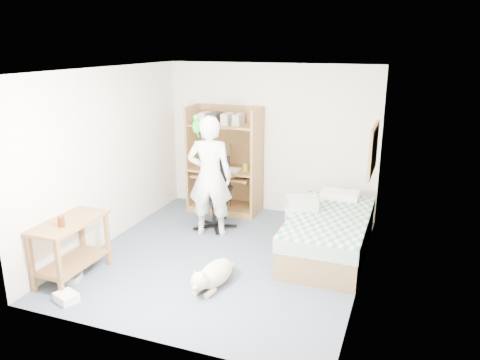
% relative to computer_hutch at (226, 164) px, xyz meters
% --- Properties ---
extents(floor, '(4.00, 4.00, 0.00)m').
position_rel_computer_hutch_xyz_m(floor, '(0.70, -1.74, -0.82)').
color(floor, '#444C5C').
rests_on(floor, ground).
extents(wall_back, '(3.60, 0.02, 2.50)m').
position_rel_computer_hutch_xyz_m(wall_back, '(0.70, 0.26, 0.43)').
color(wall_back, beige).
rests_on(wall_back, floor).
extents(wall_right, '(0.02, 4.00, 2.50)m').
position_rel_computer_hutch_xyz_m(wall_right, '(2.50, -1.74, 0.43)').
color(wall_right, beige).
rests_on(wall_right, floor).
extents(wall_left, '(0.02, 4.00, 2.50)m').
position_rel_computer_hutch_xyz_m(wall_left, '(-1.10, -1.74, 0.43)').
color(wall_left, beige).
rests_on(wall_left, floor).
extents(ceiling, '(3.60, 4.00, 0.02)m').
position_rel_computer_hutch_xyz_m(ceiling, '(0.70, -1.74, 1.68)').
color(ceiling, white).
rests_on(ceiling, wall_back).
extents(computer_hutch, '(1.20, 0.63, 1.80)m').
position_rel_computer_hutch_xyz_m(computer_hutch, '(0.00, 0.00, 0.00)').
color(computer_hutch, olive).
rests_on(computer_hutch, floor).
extents(bed, '(1.02, 2.02, 0.66)m').
position_rel_computer_hutch_xyz_m(bed, '(2.00, -1.12, -0.53)').
color(bed, brown).
rests_on(bed, floor).
extents(side_desk, '(0.50, 1.00, 0.75)m').
position_rel_computer_hutch_xyz_m(side_desk, '(-0.85, -2.94, -0.33)').
color(side_desk, brown).
rests_on(side_desk, floor).
extents(corkboard, '(0.04, 0.94, 0.66)m').
position_rel_computer_hutch_xyz_m(corkboard, '(2.47, -0.84, 0.63)').
color(corkboard, olive).
rests_on(corkboard, wall_right).
extents(office_chair, '(0.62, 0.62, 1.10)m').
position_rel_computer_hutch_xyz_m(office_chair, '(0.13, -0.77, -0.43)').
color(office_chair, black).
rests_on(office_chair, floor).
extents(person, '(0.75, 0.58, 1.82)m').
position_rel_computer_hutch_xyz_m(person, '(0.19, -1.08, 0.09)').
color(person, white).
rests_on(person, floor).
extents(parrot, '(0.13, 0.23, 0.37)m').
position_rel_computer_hutch_xyz_m(parrot, '(-0.01, -1.07, 0.84)').
color(parrot, '#159225').
rests_on(parrot, person).
extents(dog, '(0.38, 0.93, 0.35)m').
position_rel_computer_hutch_xyz_m(dog, '(0.87, -2.53, -0.67)').
color(dog, tan).
rests_on(dog, floor).
extents(printer_cart, '(0.55, 0.51, 0.54)m').
position_rel_computer_hutch_xyz_m(printer_cart, '(1.57, -0.99, -0.46)').
color(printer_cart, silver).
rests_on(printer_cart, floor).
extents(printer, '(0.51, 0.46, 0.18)m').
position_rel_computer_hutch_xyz_m(printer, '(1.57, -0.99, -0.19)').
color(printer, '#B7B8B2').
rests_on(printer, printer_cart).
extents(crt_monitor, '(0.43, 0.45, 0.36)m').
position_rel_computer_hutch_xyz_m(crt_monitor, '(-0.16, 0.01, 0.13)').
color(crt_monitor, beige).
rests_on(crt_monitor, computer_hutch).
extents(keyboard, '(0.47, 0.21, 0.03)m').
position_rel_computer_hutch_xyz_m(keyboard, '(0.02, -0.16, -0.15)').
color(keyboard, beige).
rests_on(keyboard, computer_hutch).
extents(pencil_cup, '(0.08, 0.08, 0.12)m').
position_rel_computer_hutch_xyz_m(pencil_cup, '(0.39, -0.09, -0.00)').
color(pencil_cup, gold).
rests_on(pencil_cup, computer_hutch).
extents(drink_glass, '(0.08, 0.08, 0.12)m').
position_rel_computer_hutch_xyz_m(drink_glass, '(-0.80, -3.11, -0.01)').
color(drink_glass, '#441D0A').
rests_on(drink_glass, side_desk).
extents(floor_box_a, '(0.30, 0.27, 0.10)m').
position_rel_computer_hutch_xyz_m(floor_box_a, '(-0.55, -3.44, -0.77)').
color(floor_box_a, white).
rests_on(floor_box_a, floor).
extents(floor_box_b, '(0.24, 0.27, 0.08)m').
position_rel_computer_hutch_xyz_m(floor_box_b, '(-0.80, -3.03, -0.78)').
color(floor_box_b, '#B2B2AD').
rests_on(floor_box_b, floor).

